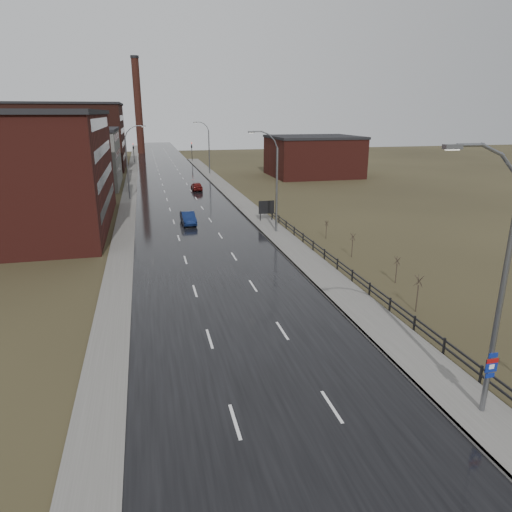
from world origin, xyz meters
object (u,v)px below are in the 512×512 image
car_near (188,218)px  car_far (197,186)px  billboard (266,208)px  streetlight_main (496,291)px

car_near → car_far: (3.95, 25.40, -0.01)m
billboard → car_far: billboard is taller
streetlight_main → billboard: 39.81m
streetlight_main → car_far: bearing=94.5°
billboard → car_near: billboard is taller
billboard → car_near: size_ratio=0.59×
streetlight_main → billboard: (0.63, 39.58, -4.27)m
billboard → car_near: 9.81m
streetlight_main → car_near: size_ratio=2.67×
streetlight_main → car_near: 41.83m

